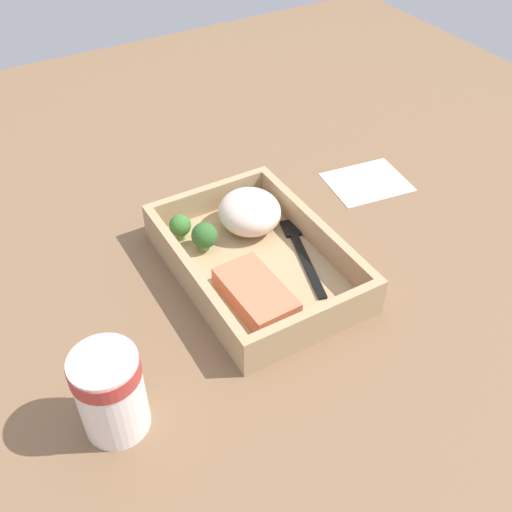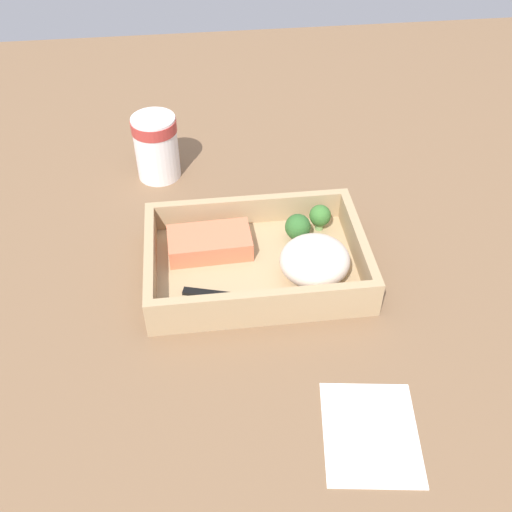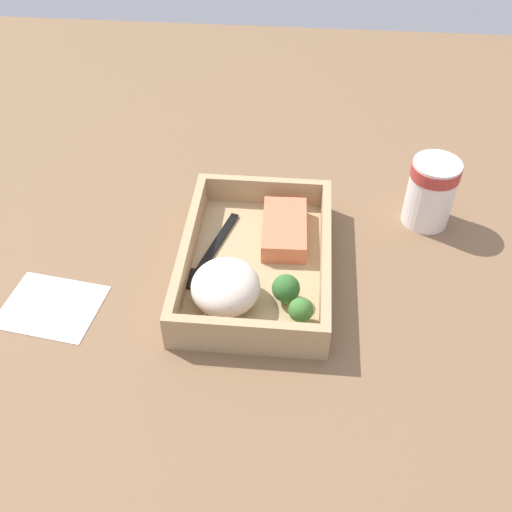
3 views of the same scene
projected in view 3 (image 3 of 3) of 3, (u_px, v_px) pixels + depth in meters
ground_plane at (256, 275)px, 82.00cm from camera, size 160.00×160.00×2.00cm
takeout_tray at (256, 267)px, 80.89cm from camera, size 28.47×19.52×1.20cm
tray_rim at (256, 253)px, 79.07cm from camera, size 28.47×19.52×4.06cm
salmon_fillet at (284, 229)px, 83.51cm from camera, size 11.25×6.44×2.75cm
mashed_potatoes at (226, 287)px, 73.63cm from camera, size 8.95×8.60×5.55cm
broccoli_floret_1 at (286, 289)px, 74.19cm from camera, size 3.54×3.54×4.06cm
broccoli_floret_2 at (301, 311)px, 71.53cm from camera, size 3.02×3.02×3.87cm
fork at (210, 254)px, 81.51cm from camera, size 15.64×5.96×0.44cm
paper_cup at (431, 189)px, 84.90cm from camera, size 6.92×6.92×10.29cm
receipt_slip at (51, 306)px, 76.46cm from camera, size 11.42×13.38×0.24cm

